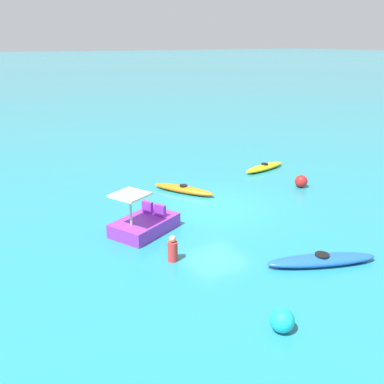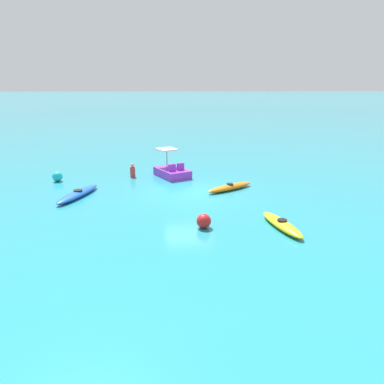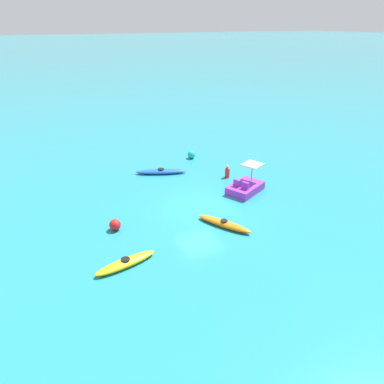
{
  "view_description": "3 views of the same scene",
  "coord_description": "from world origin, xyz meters",
  "px_view_note": "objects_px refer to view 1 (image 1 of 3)",
  "views": [
    {
      "loc": [
        13.8,
        -9.52,
        6.61
      ],
      "look_at": [
        -1.3,
        -0.37,
        0.38
      ],
      "focal_mm": 40.05,
      "sensor_mm": 36.0,
      "label": 1
    },
    {
      "loc": [
        1.92,
        18.3,
        5.58
      ],
      "look_at": [
        -0.03,
        1.58,
        0.5
      ],
      "focal_mm": 33.37,
      "sensor_mm": 36.0,
      "label": 2
    },
    {
      "loc": [
        -15.71,
        8.35,
        9.76
      ],
      "look_at": [
        0.99,
        0.02,
        0.6
      ],
      "focal_mm": 32.74,
      "sensor_mm": 36.0,
      "label": 3
    }
  ],
  "objects_px": {
    "pedal_boat_purple": "(144,223)",
    "kayak_blue": "(322,260)",
    "kayak_orange": "(183,189)",
    "person_near_shore": "(173,250)",
    "kayak_yellow": "(264,167)",
    "buoy_red": "(301,181)",
    "buoy_cyan": "(282,320)"
  },
  "relations": [
    {
      "from": "pedal_boat_purple",
      "to": "kayak_blue",
      "type": "bearing_deg",
      "value": 35.8
    },
    {
      "from": "kayak_blue",
      "to": "pedal_boat_purple",
      "type": "bearing_deg",
      "value": -144.2
    },
    {
      "from": "kayak_orange",
      "to": "pedal_boat_purple",
      "type": "distance_m",
      "value": 4.51
    },
    {
      "from": "pedal_boat_purple",
      "to": "person_near_shore",
      "type": "xyz_separation_m",
      "value": [
        2.46,
        -0.17,
        0.05
      ]
    },
    {
      "from": "kayak_blue",
      "to": "kayak_yellow",
      "type": "xyz_separation_m",
      "value": [
        -8.98,
        5.3,
        0.0
      ]
    },
    {
      "from": "buoy_red",
      "to": "kayak_yellow",
      "type": "bearing_deg",
      "value": 172.85
    },
    {
      "from": "kayak_blue",
      "to": "buoy_red",
      "type": "xyz_separation_m",
      "value": [
        -5.85,
        4.91,
        0.14
      ]
    },
    {
      "from": "buoy_red",
      "to": "kayak_blue",
      "type": "bearing_deg",
      "value": -40.02
    },
    {
      "from": "kayak_orange",
      "to": "buoy_cyan",
      "type": "bearing_deg",
      "value": -16.88
    },
    {
      "from": "kayak_orange",
      "to": "kayak_yellow",
      "type": "xyz_separation_m",
      "value": [
        -0.9,
        5.6,
        0.0
      ]
    },
    {
      "from": "pedal_boat_purple",
      "to": "person_near_shore",
      "type": "height_order",
      "value": "pedal_boat_purple"
    },
    {
      "from": "kayak_orange",
      "to": "kayak_yellow",
      "type": "bearing_deg",
      "value": 99.13
    },
    {
      "from": "kayak_orange",
      "to": "kayak_yellow",
      "type": "relative_size",
      "value": 1.01
    },
    {
      "from": "kayak_orange",
      "to": "kayak_blue",
      "type": "xyz_separation_m",
      "value": [
        8.08,
        0.3,
        0.0
      ]
    },
    {
      "from": "kayak_blue",
      "to": "buoy_red",
      "type": "bearing_deg",
      "value": 139.98
    },
    {
      "from": "kayak_orange",
      "to": "person_near_shore",
      "type": "bearing_deg",
      "value": -33.13
    },
    {
      "from": "kayak_blue",
      "to": "kayak_orange",
      "type": "bearing_deg",
      "value": -177.87
    },
    {
      "from": "kayak_blue",
      "to": "buoy_red",
      "type": "relative_size",
      "value": 5.94
    },
    {
      "from": "kayak_orange",
      "to": "kayak_blue",
      "type": "distance_m",
      "value": 8.09
    },
    {
      "from": "kayak_yellow",
      "to": "kayak_blue",
      "type": "bearing_deg",
      "value": -30.56
    },
    {
      "from": "kayak_orange",
      "to": "buoy_red",
      "type": "height_order",
      "value": "buoy_red"
    },
    {
      "from": "kayak_blue",
      "to": "kayak_yellow",
      "type": "distance_m",
      "value": 10.43
    },
    {
      "from": "pedal_boat_purple",
      "to": "buoy_cyan",
      "type": "distance_m",
      "value": 6.91
    },
    {
      "from": "kayak_yellow",
      "to": "person_near_shore",
      "type": "relative_size",
      "value": 3.34
    },
    {
      "from": "buoy_cyan",
      "to": "kayak_blue",
      "type": "bearing_deg",
      "value": 118.62
    },
    {
      "from": "kayak_yellow",
      "to": "person_near_shore",
      "type": "height_order",
      "value": "person_near_shore"
    },
    {
      "from": "buoy_red",
      "to": "buoy_cyan",
      "type": "height_order",
      "value": "buoy_cyan"
    },
    {
      "from": "kayak_orange",
      "to": "buoy_cyan",
      "type": "distance_m",
      "value": 10.33
    },
    {
      "from": "buoy_red",
      "to": "buoy_cyan",
      "type": "relative_size",
      "value": 0.99
    },
    {
      "from": "buoy_cyan",
      "to": "buoy_red",
      "type": "bearing_deg",
      "value": 132.97
    },
    {
      "from": "buoy_red",
      "to": "kayak_orange",
      "type": "bearing_deg",
      "value": -113.19
    },
    {
      "from": "kayak_yellow",
      "to": "pedal_boat_purple",
      "type": "relative_size",
      "value": 1.05
    }
  ]
}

